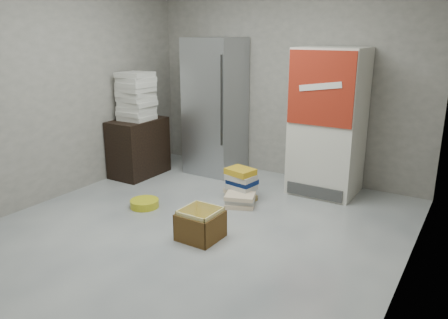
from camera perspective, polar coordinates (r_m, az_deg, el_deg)
ground at (r=4.37m, az=-6.29°, el=-10.62°), size 5.00×5.00×0.00m
room_shell at (r=3.90m, az=-7.13°, el=13.63°), size 4.04×5.04×2.82m
steel_fridge at (r=6.24m, az=-1.11°, el=6.92°), size 0.70×0.72×1.90m
coke_cooler at (r=5.54m, az=13.43°, el=4.78°), size 0.80×0.73×1.80m
wood_shelf at (r=6.29m, az=-11.09°, el=1.56°), size 0.50×0.80×0.80m
supply_box_stack at (r=6.14m, az=-11.39°, el=8.10°), size 0.45×0.44×0.65m
phonebook_stack_main at (r=5.29m, az=2.22°, el=-3.25°), size 0.41×0.35×0.40m
phonebook_stack_side at (r=5.14m, az=2.10°, el=-5.32°), size 0.41×0.39×0.15m
cardboard_box at (r=4.36m, az=-3.09°, el=-8.71°), size 0.39×0.39×0.31m
bucket_lid at (r=5.21m, az=-10.34°, el=-5.66°), size 0.34×0.34×0.09m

